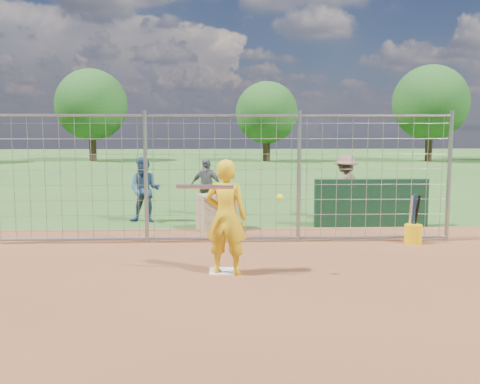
{
  "coord_description": "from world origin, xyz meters",
  "views": [
    {
      "loc": [
        -0.0,
        -8.43,
        2.25
      ],
      "look_at": [
        0.3,
        0.8,
        1.15
      ],
      "focal_mm": 40.0,
      "sensor_mm": 36.0,
      "label": 1
    }
  ],
  "objects_px": {
    "bystander_b": "(206,187)",
    "bucket_with_bats": "(413,231)",
    "bystander_a": "(145,190)",
    "bystander_c": "(345,187)",
    "batter": "(226,217)",
    "equipment_bin": "(217,212)"
  },
  "relations": [
    {
      "from": "batter",
      "to": "bystander_b",
      "type": "distance_m",
      "value": 5.72
    },
    {
      "from": "batter",
      "to": "bystander_c",
      "type": "bearing_deg",
      "value": -106.37
    },
    {
      "from": "bucket_with_bats",
      "to": "batter",
      "type": "bearing_deg",
      "value": -150.67
    },
    {
      "from": "batter",
      "to": "bystander_a",
      "type": "distance_m",
      "value": 5.04
    },
    {
      "from": "bystander_c",
      "to": "equipment_bin",
      "type": "bearing_deg",
      "value": -9.56
    },
    {
      "from": "equipment_bin",
      "to": "bucket_with_bats",
      "type": "height_order",
      "value": "bucket_with_bats"
    },
    {
      "from": "bucket_with_bats",
      "to": "bystander_a",
      "type": "bearing_deg",
      "value": 155.18
    },
    {
      "from": "bystander_c",
      "to": "bucket_with_bats",
      "type": "bearing_deg",
      "value": 69.24
    },
    {
      "from": "bystander_a",
      "to": "bystander_c",
      "type": "distance_m",
      "value": 4.94
    },
    {
      "from": "batter",
      "to": "bystander_c",
      "type": "relative_size",
      "value": 1.13
    },
    {
      "from": "bystander_a",
      "to": "bucket_with_bats",
      "type": "height_order",
      "value": "bystander_a"
    },
    {
      "from": "bystander_b",
      "to": "equipment_bin",
      "type": "bearing_deg",
      "value": -61.62
    },
    {
      "from": "bystander_a",
      "to": "bystander_b",
      "type": "relative_size",
      "value": 1.06
    },
    {
      "from": "bystander_b",
      "to": "bucket_with_bats",
      "type": "relative_size",
      "value": 1.53
    },
    {
      "from": "bystander_b",
      "to": "bystander_c",
      "type": "bearing_deg",
      "value": 9.33
    },
    {
      "from": "bystander_a",
      "to": "bystander_c",
      "type": "height_order",
      "value": "bystander_c"
    },
    {
      "from": "bystander_b",
      "to": "bucket_with_bats",
      "type": "xyz_separation_m",
      "value": [
        4.17,
        -3.63,
        -0.5
      ]
    },
    {
      "from": "bystander_b",
      "to": "batter",
      "type": "bearing_deg",
      "value": -64.93
    },
    {
      "from": "bystander_b",
      "to": "bystander_c",
      "type": "height_order",
      "value": "bystander_c"
    },
    {
      "from": "batter",
      "to": "bystander_b",
      "type": "xyz_separation_m",
      "value": [
        -0.48,
        5.7,
        -0.15
      ]
    },
    {
      "from": "bystander_c",
      "to": "bucket_with_bats",
      "type": "xyz_separation_m",
      "value": [
        0.67,
        -2.96,
        -0.55
      ]
    },
    {
      "from": "bystander_a",
      "to": "batter",
      "type": "bearing_deg",
      "value": -60.81
    }
  ]
}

